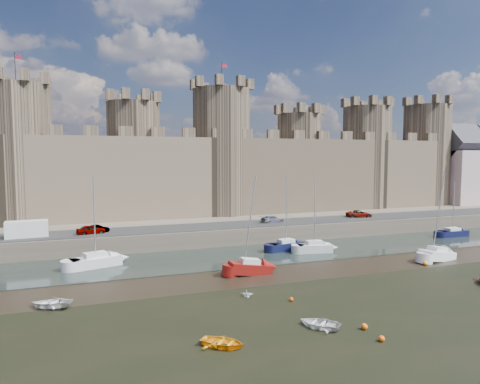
{
  "coord_description": "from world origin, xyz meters",
  "views": [
    {
      "loc": [
        -21.97,
        -28.39,
        13.18
      ],
      "look_at": [
        -3.8,
        22.0,
        8.73
      ],
      "focal_mm": 32.0,
      "sensor_mm": 36.0,
      "label": 1
    }
  ],
  "objects_px": {
    "car_1": "(97,229)",
    "sailboat_1": "(286,245)",
    "van": "(27,229)",
    "sailboat_5": "(437,254)",
    "sailboat_2": "(314,247)",
    "car_0": "(91,230)",
    "sailboat_4": "(250,267)",
    "dinghy_0": "(223,343)",
    "sailboat_3": "(452,232)",
    "car_3": "(359,214)",
    "sailboat_0": "(96,260)",
    "car_2": "(272,219)"
  },
  "relations": [
    {
      "from": "sailboat_0",
      "to": "sailboat_3",
      "type": "relative_size",
      "value": 1.2
    },
    {
      "from": "dinghy_0",
      "to": "car_0",
      "type": "bearing_deg",
      "value": 53.56
    },
    {
      "from": "car_3",
      "to": "sailboat_2",
      "type": "distance_m",
      "value": 20.02
    },
    {
      "from": "sailboat_2",
      "to": "dinghy_0",
      "type": "relative_size",
      "value": 3.22
    },
    {
      "from": "sailboat_2",
      "to": "sailboat_5",
      "type": "relative_size",
      "value": 0.91
    },
    {
      "from": "car_0",
      "to": "car_3",
      "type": "xyz_separation_m",
      "value": [
        44.58,
        1.27,
        -0.02
      ]
    },
    {
      "from": "car_1",
      "to": "sailboat_2",
      "type": "distance_m",
      "value": 30.44
    },
    {
      "from": "car_2",
      "to": "sailboat_3",
      "type": "xyz_separation_m",
      "value": [
        28.37,
        -9.16,
        -2.37
      ]
    },
    {
      "from": "sailboat_4",
      "to": "van",
      "type": "bearing_deg",
      "value": 144.2
    },
    {
      "from": "car_1",
      "to": "van",
      "type": "xyz_separation_m",
      "value": [
        -8.82,
        -0.87,
        0.59
      ]
    },
    {
      "from": "sailboat_0",
      "to": "sailboat_2",
      "type": "bearing_deg",
      "value": -21.23
    },
    {
      "from": "car_1",
      "to": "sailboat_1",
      "type": "height_order",
      "value": "sailboat_1"
    },
    {
      "from": "car_0",
      "to": "sailboat_5",
      "type": "distance_m",
      "value": 45.95
    },
    {
      "from": "sailboat_3",
      "to": "sailboat_5",
      "type": "xyz_separation_m",
      "value": [
        -14.79,
        -11.75,
        0.07
      ]
    },
    {
      "from": "car_0",
      "to": "sailboat_5",
      "type": "xyz_separation_m",
      "value": [
        41.37,
        -19.87,
        -2.35
      ]
    },
    {
      "from": "van",
      "to": "sailboat_4",
      "type": "distance_m",
      "value": 30.6
    },
    {
      "from": "sailboat_3",
      "to": "dinghy_0",
      "type": "xyz_separation_m",
      "value": [
        -47.98,
        -26.24,
        -0.39
      ]
    },
    {
      "from": "car_3",
      "to": "sailboat_2",
      "type": "bearing_deg",
      "value": 142.71
    },
    {
      "from": "sailboat_4",
      "to": "sailboat_5",
      "type": "xyz_separation_m",
      "value": [
        24.71,
        -2.13,
        -0.01
      ]
    },
    {
      "from": "car_2",
      "to": "sailboat_5",
      "type": "bearing_deg",
      "value": -158.76
    },
    {
      "from": "car_0",
      "to": "sailboat_4",
      "type": "distance_m",
      "value": 24.44
    },
    {
      "from": "car_3",
      "to": "sailboat_0",
      "type": "bearing_deg",
      "value": 118.05
    },
    {
      "from": "car_3",
      "to": "dinghy_0",
      "type": "height_order",
      "value": "car_3"
    },
    {
      "from": "car_0",
      "to": "sailboat_3",
      "type": "height_order",
      "value": "sailboat_3"
    },
    {
      "from": "car_0",
      "to": "sailboat_4",
      "type": "relative_size",
      "value": 0.34
    },
    {
      "from": "car_0",
      "to": "sailboat_2",
      "type": "xyz_separation_m",
      "value": [
        28.78,
        -10.81,
        -2.33
      ]
    },
    {
      "from": "car_3",
      "to": "sailboat_4",
      "type": "distance_m",
      "value": 33.85
    },
    {
      "from": "sailboat_1",
      "to": "sailboat_0",
      "type": "bearing_deg",
      "value": 173.22
    },
    {
      "from": "sailboat_0",
      "to": "dinghy_0",
      "type": "distance_m",
      "value": 26.79
    },
    {
      "from": "sailboat_2",
      "to": "sailboat_5",
      "type": "height_order",
      "value": "sailboat_5"
    },
    {
      "from": "sailboat_5",
      "to": "dinghy_0",
      "type": "relative_size",
      "value": 3.54
    },
    {
      "from": "car_1",
      "to": "dinghy_0",
      "type": "relative_size",
      "value": 1.03
    },
    {
      "from": "car_3",
      "to": "van",
      "type": "distance_m",
      "value": 52.56
    },
    {
      "from": "car_1",
      "to": "car_2",
      "type": "height_order",
      "value": "car_2"
    },
    {
      "from": "car_0",
      "to": "car_3",
      "type": "height_order",
      "value": "car_0"
    },
    {
      "from": "sailboat_1",
      "to": "sailboat_4",
      "type": "xyz_separation_m",
      "value": [
        -9.03,
        -9.4,
        0.01
      ]
    },
    {
      "from": "sailboat_0",
      "to": "sailboat_3",
      "type": "xyz_separation_m",
      "value": [
        55.79,
        0.62,
        -0.11
      ]
    },
    {
      "from": "car_2",
      "to": "car_3",
      "type": "bearing_deg",
      "value": -100.99
    },
    {
      "from": "car_0",
      "to": "dinghy_0",
      "type": "xyz_separation_m",
      "value": [
        8.18,
        -34.35,
        -2.82
      ]
    },
    {
      "from": "car_1",
      "to": "sailboat_4",
      "type": "height_order",
      "value": "sailboat_4"
    },
    {
      "from": "car_1",
      "to": "sailboat_5",
      "type": "height_order",
      "value": "sailboat_5"
    },
    {
      "from": "car_3",
      "to": "sailboat_5",
      "type": "height_order",
      "value": "sailboat_5"
    },
    {
      "from": "car_3",
      "to": "sailboat_0",
      "type": "relative_size",
      "value": 0.42
    },
    {
      "from": "sailboat_4",
      "to": "sailboat_5",
      "type": "bearing_deg",
      "value": -4.66
    },
    {
      "from": "car_1",
      "to": "car_3",
      "type": "xyz_separation_m",
      "value": [
        43.72,
        0.18,
        0.09
      ]
    },
    {
      "from": "car_3",
      "to": "sailboat_1",
      "type": "distance_m",
      "value": 21.32
    },
    {
      "from": "car_2",
      "to": "sailboat_0",
      "type": "bearing_deg",
      "value": 97.88
    },
    {
      "from": "van",
      "to": "sailboat_5",
      "type": "bearing_deg",
      "value": -27.47
    },
    {
      "from": "car_3",
      "to": "car_2",
      "type": "bearing_deg",
      "value": 106.06
    },
    {
      "from": "car_0",
      "to": "sailboat_2",
      "type": "bearing_deg",
      "value": -120.45
    }
  ]
}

